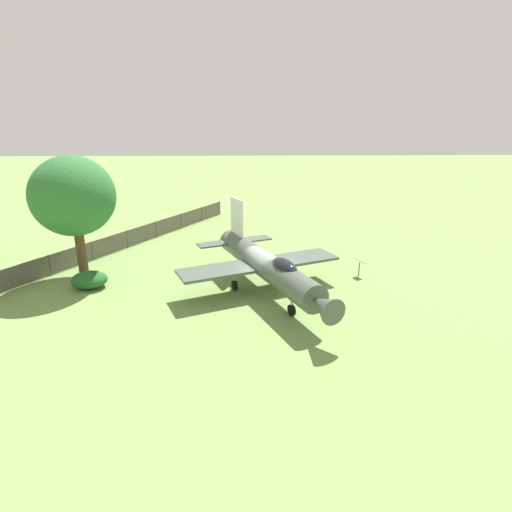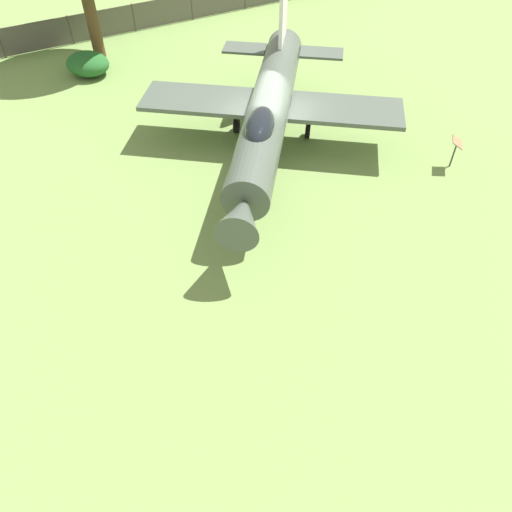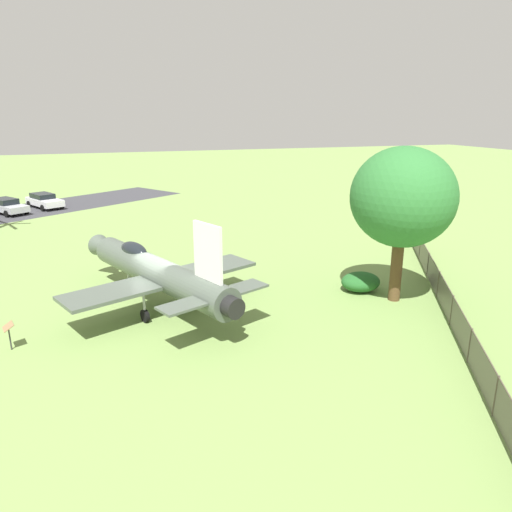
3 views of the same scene
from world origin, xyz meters
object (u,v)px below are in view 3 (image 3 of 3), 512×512
at_px(info_plaque, 9,330).
at_px(parked_car_silver, 7,206).
at_px(shade_tree, 403,198).
at_px(display_jet, 155,270).
at_px(parked_car_white, 44,200).
at_px(shrub_near_fence, 361,282).

bearing_deg(info_plaque, parked_car_silver, -81.76).
bearing_deg(shade_tree, display_jet, -14.92).
bearing_deg(info_plaque, parked_car_white, -87.74).
xyz_separation_m(shade_tree, shrub_near_fence, (0.95, -1.69, -4.73)).
distance_m(display_jet, parked_car_white, 30.25).
relative_size(display_jet, parked_car_white, 2.40).
height_order(shrub_near_fence, info_plaque, info_plaque).
height_order(shade_tree, shrub_near_fence, shade_tree).
distance_m(display_jet, info_plaque, 6.86).
height_order(shade_tree, info_plaque, shade_tree).
bearing_deg(parked_car_silver, display_jet, -14.00).
bearing_deg(parked_car_silver, parked_car_white, 87.99).
bearing_deg(info_plaque, display_jet, -155.15).
xyz_separation_m(shade_tree, parked_car_white, (18.98, -32.38, -4.49)).
distance_m(shade_tree, shrub_near_fence, 5.12).
height_order(info_plaque, parked_car_silver, parked_car_silver).
bearing_deg(shade_tree, shrub_near_fence, -60.62).
relative_size(display_jet, shade_tree, 1.59).
height_order(display_jet, parked_car_white, display_jet).
bearing_deg(shrub_near_fence, parked_car_silver, -53.62).
bearing_deg(display_jet, shade_tree, -127.90).
bearing_deg(shrub_near_fence, display_jet, -7.45).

